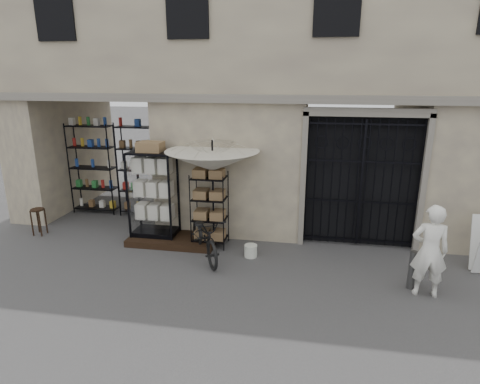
% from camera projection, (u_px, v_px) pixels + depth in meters
% --- Properties ---
extents(ground, '(80.00, 80.00, 0.00)m').
position_uv_depth(ground, '(269.00, 285.00, 7.41)').
color(ground, black).
rests_on(ground, ground).
extents(main_building, '(14.00, 4.00, 9.00)m').
position_uv_depth(main_building, '(290.00, 43.00, 9.92)').
color(main_building, tan).
rests_on(main_building, ground).
extents(shop_recess, '(3.00, 1.70, 3.00)m').
position_uv_depth(shop_recess, '(109.00, 165.00, 10.38)').
color(shop_recess, black).
rests_on(shop_recess, ground).
extents(shop_shelving, '(2.70, 0.50, 2.50)m').
position_uv_depth(shop_shelving, '(117.00, 170.00, 10.93)').
color(shop_shelving, black).
rests_on(shop_shelving, ground).
extents(iron_gate, '(2.50, 0.21, 3.00)m').
position_uv_depth(iron_gate, '(360.00, 180.00, 8.85)').
color(iron_gate, black).
rests_on(iron_gate, ground).
extents(step_platform, '(2.00, 0.90, 0.15)m').
position_uv_depth(step_platform, '(173.00, 240.00, 9.25)').
color(step_platform, black).
rests_on(step_platform, ground).
extents(display_cabinet, '(0.98, 0.61, 2.12)m').
position_uv_depth(display_cabinet, '(154.00, 198.00, 9.14)').
color(display_cabinet, black).
rests_on(display_cabinet, step_platform).
extents(wire_rack, '(0.88, 0.77, 1.69)m').
position_uv_depth(wire_rack, '(210.00, 211.00, 8.93)').
color(wire_rack, black).
rests_on(wire_rack, ground).
extents(market_umbrella, '(1.90, 1.93, 2.89)m').
position_uv_depth(market_umbrella, '(212.00, 155.00, 8.56)').
color(market_umbrella, black).
rests_on(market_umbrella, ground).
extents(white_bucket, '(0.36, 0.36, 0.26)m').
position_uv_depth(white_bucket, '(251.00, 251.00, 8.54)').
color(white_bucket, beige).
rests_on(white_bucket, ground).
extents(bicycle, '(1.03, 1.14, 1.81)m').
position_uv_depth(bicycle, '(205.00, 257.00, 8.55)').
color(bicycle, black).
rests_on(bicycle, ground).
extents(wooden_stool, '(0.40, 0.40, 0.65)m').
position_uv_depth(wooden_stool, '(39.00, 221.00, 9.67)').
color(wooden_stool, black).
rests_on(wooden_stool, ground).
extents(steel_bollard, '(0.14, 0.14, 0.72)m').
position_uv_depth(steel_bollard, '(412.00, 270.00, 7.21)').
color(steel_bollard, '#515151').
rests_on(steel_bollard, ground).
extents(shopkeeper, '(0.71, 1.71, 0.40)m').
position_uv_depth(shopkeeper, '(423.00, 294.00, 7.10)').
color(shopkeeper, white).
rests_on(shopkeeper, ground).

